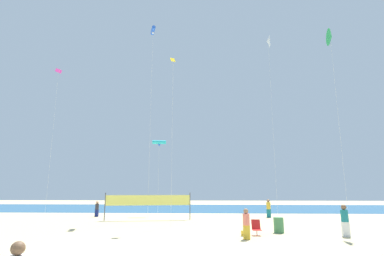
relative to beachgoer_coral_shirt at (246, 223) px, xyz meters
name	(u,v)px	position (x,y,z in m)	size (l,w,h in m)	color
ground_plane	(151,245)	(-4.92, -1.97, -0.88)	(120.00, 120.00, 0.00)	#D1BC89
ocean_band	(188,208)	(-4.92, 28.05, -0.87)	(120.00, 20.00, 0.01)	#28608C
beachgoer_coral_shirt	(246,223)	(0.00, 0.00, 0.00)	(0.38, 0.38, 1.64)	gold
beachgoer_charcoal_shirt	(97,208)	(-13.23, 13.21, -0.06)	(0.35, 0.35, 1.54)	navy
beachgoer_mustard_shirt	(269,208)	(3.86, 13.19, 0.05)	(0.40, 0.40, 1.74)	#19727A
beachgoer_teal_shirt	(345,219)	(5.92, 1.32, 0.09)	(0.41, 0.41, 1.80)	white
folding_beach_chair	(256,227)	(0.78, 1.59, -0.41)	(0.52, 0.65, 0.89)	red
trash_barrel	(279,225)	(2.36, 2.62, -0.41)	(0.62, 0.62, 0.94)	#3F7F4C
volleyball_net	(148,201)	(-7.42, 10.05, 0.75)	(7.48, 1.56, 2.40)	#4C4C51
beach_handbag	(245,233)	(0.02, 1.17, -0.72)	(0.39, 0.19, 0.31)	gold
kite_magenta_diamond	(59,73)	(-17.95, 12.14, 14.10)	(0.72, 0.73, 15.41)	silver
kite_yellow_diamond	(173,67)	(-4.81, 5.50, 11.65)	(0.57, 0.57, 13.31)	silver
kite_white_delta	(268,42)	(4.57, 12.51, 17.33)	(0.57, 1.36, 18.91)	silver
kite_blue_tube	(153,32)	(-7.67, 11.18, 18.12)	(0.75, 1.40, 19.33)	silver
kite_cyan_tube	(159,142)	(-7.44, 15.51, 6.96)	(1.56, 0.62, 8.07)	silver
kite_green_delta	(330,37)	(7.86, 5.18, 13.78)	(0.43, 1.41, 15.38)	silver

